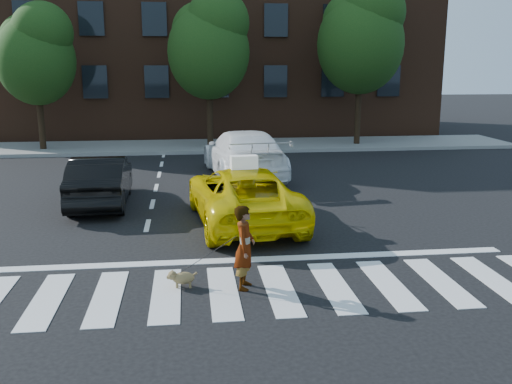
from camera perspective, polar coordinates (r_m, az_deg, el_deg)
ground at (r=10.18m, az=-3.26°, el=-9.95°), size 120.00×120.00×0.00m
crosswalk at (r=10.18m, az=-3.26°, el=-9.92°), size 13.00×2.40×0.01m
stop_line at (r=11.67m, az=-3.77°, el=-6.90°), size 12.00×0.30×0.01m
sidewalk_far at (r=27.15m, az=-5.68°, el=4.58°), size 30.00×4.00×0.15m
building at (r=34.44m, az=-6.22°, el=16.19°), size 26.00×10.00×12.00m
tree_left at (r=27.14m, az=-21.14°, el=13.05°), size 3.39×3.38×6.50m
tree_mid at (r=26.41m, az=-4.69°, el=14.77°), size 3.69×3.69×7.10m
tree_right at (r=27.61m, az=10.52°, el=15.37°), size 4.00×4.00×7.70m
taxi at (r=14.22m, az=-1.28°, el=-0.31°), size 2.81×5.29×1.42m
black_sedan at (r=16.63m, az=-15.26°, el=1.13°), size 1.60×4.27×1.39m
white_suv at (r=20.01m, az=-1.21°, el=3.87°), size 2.84×5.88×1.65m
woman at (r=10.09m, az=-1.14°, el=-5.55°), size 0.49×0.62×1.52m
dog at (r=10.38m, az=-7.51°, el=-8.49°), size 0.55×0.21×0.32m
taxi_sign at (r=13.85m, az=-1.21°, el=3.01°), size 0.67×0.34×0.32m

